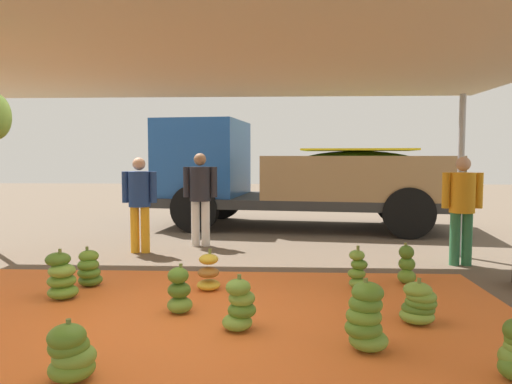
# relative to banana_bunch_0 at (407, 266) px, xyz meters

# --- Properties ---
(ground_plane) EXTENTS (40.00, 40.00, 0.00)m
(ground_plane) POSITION_rel_banana_bunch_0_xyz_m (-2.54, 1.41, -0.23)
(ground_plane) COLOR brown
(tarp_orange) EXTENTS (6.77, 4.18, 0.01)m
(tarp_orange) POSITION_rel_banana_bunch_0_xyz_m (-2.54, -1.59, -0.23)
(tarp_orange) COLOR orange
(tarp_orange) RESTS_ON ground
(tent_canopy) EXTENTS (8.00, 7.00, 2.62)m
(tent_canopy) POSITION_rel_banana_bunch_0_xyz_m (-2.56, -1.68, 2.31)
(tent_canopy) COLOR #9EA0A5
(tent_canopy) RESTS_ON ground
(banana_bunch_0) EXTENTS (0.32, 0.32, 0.51)m
(banana_bunch_0) POSITION_rel_banana_bunch_0_xyz_m (0.00, 0.00, 0.00)
(banana_bunch_0) COLOR #60932D
(banana_bunch_0) RESTS_ON tarp_orange
(banana_bunch_2) EXTENTS (0.26, 0.29, 0.51)m
(banana_bunch_2) POSITION_rel_banana_bunch_0_xyz_m (-0.65, -0.24, -0.01)
(banana_bunch_2) COLOR #6B9E38
(banana_bunch_2) RESTS_ON tarp_orange
(banana_bunch_3) EXTENTS (0.43, 0.43, 0.45)m
(banana_bunch_3) POSITION_rel_banana_bunch_0_xyz_m (-3.07, -2.75, -0.03)
(banana_bunch_3) COLOR #60932D
(banana_bunch_3) RESTS_ON tarp_orange
(banana_bunch_4) EXTENTS (0.44, 0.43, 0.59)m
(banana_bunch_4) POSITION_rel_banana_bunch_0_xyz_m (-0.89, -2.11, 0.04)
(banana_bunch_4) COLOR #6B9E38
(banana_bunch_4) RESTS_ON tarp_orange
(banana_bunch_5) EXTENTS (0.47, 0.46, 0.56)m
(banana_bunch_5) POSITION_rel_banana_bunch_0_xyz_m (-4.02, -0.83, 0.02)
(banana_bunch_5) COLOR #60932D
(banana_bunch_5) RESTS_ON tarp_orange
(banana_bunch_6) EXTENTS (0.36, 0.36, 0.49)m
(banana_bunch_6) POSITION_rel_banana_bunch_0_xyz_m (-2.43, -0.43, -0.02)
(banana_bunch_6) COLOR gold
(banana_bunch_6) RESTS_ON tarp_orange
(banana_bunch_7) EXTENTS (0.41, 0.39, 0.52)m
(banana_bunch_7) POSITION_rel_banana_bunch_0_xyz_m (-1.96, -1.71, -0.00)
(banana_bunch_7) COLOR #75A83D
(banana_bunch_7) RESTS_ON tarp_orange
(banana_bunch_8) EXTENTS (0.46, 0.47, 0.44)m
(banana_bunch_8) POSITION_rel_banana_bunch_0_xyz_m (-0.27, -1.44, -0.04)
(banana_bunch_8) COLOR #75A83D
(banana_bunch_8) RESTS_ON tarp_orange
(banana_bunch_9) EXTENTS (0.32, 0.32, 0.51)m
(banana_bunch_9) POSITION_rel_banana_bunch_0_xyz_m (-2.61, -1.26, -0.01)
(banana_bunch_9) COLOR #6B9E38
(banana_bunch_9) RESTS_ON tarp_orange
(banana_bunch_10) EXTENTS (0.38, 0.38, 0.49)m
(banana_bunch_10) POSITION_rel_banana_bunch_0_xyz_m (-3.91, -0.32, -0.01)
(banana_bunch_10) COLOR #477523
(banana_bunch_10) RESTS_ON tarp_orange
(cargo_truck_main) EXTENTS (6.59, 3.25, 2.40)m
(cargo_truck_main) POSITION_rel_banana_bunch_0_xyz_m (-1.35, 4.79, 0.96)
(cargo_truck_main) COLOR #2D2D2D
(cargo_truck_main) RESTS_ON ground
(worker_0) EXTENTS (0.58, 0.35, 1.57)m
(worker_0) POSITION_rel_banana_bunch_0_xyz_m (-3.89, 1.78, 0.69)
(worker_0) COLOR orange
(worker_0) RESTS_ON ground
(worker_1) EXTENTS (0.60, 0.37, 1.65)m
(worker_1) POSITION_rel_banana_bunch_0_xyz_m (-2.98, 2.42, 0.73)
(worker_1) COLOR silver
(worker_1) RESTS_ON ground
(worker_2) EXTENTS (0.58, 0.36, 1.59)m
(worker_2) POSITION_rel_banana_bunch_0_xyz_m (1.07, 1.09, 0.70)
(worker_2) COLOR #337A4C
(worker_2) RESTS_ON ground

